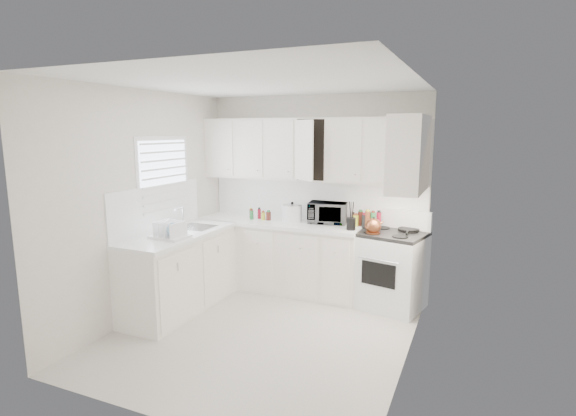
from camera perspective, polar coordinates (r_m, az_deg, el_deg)
The scene contains 36 objects.
floor at distance 4.96m, azimuth -3.33°, elevation -15.69°, with size 3.20×3.20×0.00m, color silver.
ceiling at distance 4.50m, azimuth -3.67°, elevation 15.73°, with size 3.20×3.20×0.00m, color white.
wall_back at distance 6.01m, azimuth 3.41°, elevation 1.83°, with size 3.00×3.00×0.00m, color white.
wall_front at distance 3.24m, azimuth -16.40°, elevation -5.56°, with size 3.00×3.00×0.00m, color white.
wall_left at distance 5.39m, azimuth -17.88°, elevation 0.43°, with size 3.20×3.20×0.00m, color white.
wall_right at distance 4.11m, azimuth 15.53°, elevation -2.28°, with size 3.20×3.20×0.00m, color white.
window_blinds at distance 5.61m, azimuth -15.51°, elevation 3.49°, with size 0.06×0.96×1.06m, color white, non-canonical shape.
lower_cabinets_back at distance 6.06m, azimuth -1.15°, elevation -6.32°, with size 2.22×0.60×0.90m, color white, non-canonical shape.
lower_cabinets_left at distance 5.55m, azimuth -13.68°, elevation -8.13°, with size 0.60×1.60×0.90m, color white, non-canonical shape.
countertop_back at distance 5.93m, azimuth -1.20°, elevation -1.93°, with size 2.24×0.64×0.05m, color white.
countertop_left at distance 5.42m, azimuth -13.80°, elevation -3.36°, with size 0.64×1.62×0.05m, color white.
backsplash_back at distance 6.01m, azimuth 3.37°, elevation 1.11°, with size 2.98×0.02×0.55m, color white.
backsplash_left at distance 5.55m, azimuth -16.40°, elevation -0.02°, with size 0.02×1.60×0.55m, color white.
upper_cabinets_back at distance 5.83m, azimuth 2.87°, elevation 3.57°, with size 3.00×0.33×0.80m, color white, non-canonical shape.
upper_cabinets_right at distance 4.90m, azimuth 15.06°, elevation 2.04°, with size 0.33×0.90×0.80m, color white, non-canonical shape.
sink at distance 5.67m, azimuth -11.73°, elevation -1.21°, with size 0.42×0.38×0.30m, color gray, non-canonical shape.
stove at distance 5.56m, azimuth 12.92°, elevation -6.47°, with size 0.78×0.64×1.20m, color white, non-canonical shape.
tea_kettle at distance 5.33m, azimuth 10.89°, elevation -2.14°, with size 0.23×0.20×0.21m, color brown, non-canonical shape.
frying_pan at distance 5.60m, azimuth 15.18°, elevation -2.60°, with size 0.25×0.43×0.04m, color black, non-canonical shape.
microwave at distance 5.81m, azimuth 5.12°, elevation -0.30°, with size 0.49×0.27×0.33m, color gray.
rice_cooker at distance 5.88m, azimuth 0.55°, elevation -0.49°, with size 0.26×0.26×0.26m, color white, non-canonical shape.
paper_towel at distance 5.87m, azimuth 3.47°, elevation -0.49°, with size 0.12×0.12×0.27m, color white.
utensil_crock at distance 5.43m, azimuth 8.11°, elevation -0.94°, with size 0.12×0.12×0.36m, color black, non-canonical shape.
dish_rack at distance 5.15m, azimuth -14.94°, elevation -2.56°, with size 0.40×0.30×0.22m, color white, non-canonical shape.
spice_left_0 at distance 6.23m, azimuth -4.56°, elevation -0.55°, with size 0.06×0.06×0.13m, color brown.
spice_left_1 at distance 6.12m, azimuth -4.33°, elevation -0.74°, with size 0.06×0.06×0.13m, color #267439.
spice_left_2 at distance 6.16m, azimuth -3.33°, elevation -0.65°, with size 0.06×0.06×0.13m, color #AA1631.
spice_left_3 at distance 6.05m, azimuth -3.07°, elevation -0.84°, with size 0.06×0.06×0.13m, color gold.
spice_left_4 at distance 6.10m, azimuth -2.07°, elevation -0.75°, with size 0.06×0.06×0.13m, color #572119.
sauce_right_0 at distance 5.74m, azimuth 8.35°, elevation -1.21°, with size 0.06×0.06×0.19m, color #AA1631.
sauce_right_1 at distance 5.67m, azimuth 8.72°, elevation -1.36°, with size 0.06×0.06×0.19m, color gold.
sauce_right_2 at distance 5.72m, azimuth 9.41°, elevation -1.29°, with size 0.06×0.06×0.19m, color #572119.
sauce_right_3 at distance 5.65m, azimuth 9.80°, elevation -1.44°, with size 0.06×0.06×0.19m, color black.
sauce_right_4 at distance 5.69m, azimuth 10.48°, elevation -1.37°, with size 0.06×0.06×0.19m, color brown.
sauce_right_5 at distance 5.62m, azimuth 10.89°, elevation -1.52°, with size 0.06×0.06×0.19m, color #267439.
sauce_right_6 at distance 5.67m, azimuth 11.57°, elevation -1.45°, with size 0.06×0.06×0.19m, color #AA1631.
Camera 1 is at (2.02, -3.99, 2.14)m, focal length 27.75 mm.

